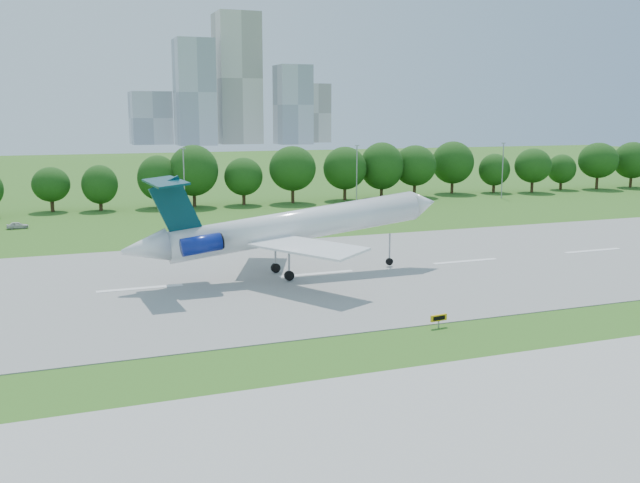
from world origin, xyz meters
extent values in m
plane|color=#36651A|center=(0.00, 0.00, 0.00)|extent=(600.00, 600.00, 0.00)
cube|color=gray|center=(0.00, 25.00, 0.04)|extent=(400.00, 45.00, 0.08)
cube|color=#ADADA8|center=(0.00, -18.00, 0.04)|extent=(400.00, 23.00, 0.08)
cylinder|color=#382314|center=(20.00, 92.00, 1.80)|extent=(0.70, 0.70, 3.60)
sphere|color=#183D0F|center=(20.00, 92.00, 6.20)|extent=(8.40, 8.40, 8.40)
cylinder|color=#382314|center=(60.00, 92.00, 1.80)|extent=(0.70, 0.70, 3.60)
sphere|color=#183D0F|center=(60.00, 92.00, 6.20)|extent=(8.40, 8.40, 8.40)
cylinder|color=#382314|center=(100.00, 92.00, 1.80)|extent=(0.70, 0.70, 3.60)
sphere|color=#183D0F|center=(100.00, 92.00, 6.20)|extent=(8.40, 8.40, 8.40)
cylinder|color=gray|center=(15.00, 82.00, 6.00)|extent=(0.24, 0.24, 12.00)
cube|color=gray|center=(15.00, 82.00, 12.10)|extent=(0.90, 0.25, 0.18)
cylinder|color=gray|center=(50.00, 82.00, 6.00)|extent=(0.24, 0.24, 12.00)
cube|color=gray|center=(50.00, 82.00, 12.10)|extent=(0.90, 0.25, 0.18)
cylinder|color=gray|center=(85.00, 82.00, 6.00)|extent=(0.24, 0.24, 12.00)
cube|color=gray|center=(85.00, 82.00, 12.10)|extent=(0.90, 0.25, 0.18)
cube|color=#B2B2B7|center=(75.00, 380.00, 31.00)|extent=(22.00, 22.00, 62.00)
cube|color=beige|center=(105.00, 395.00, 40.00)|extent=(26.00, 26.00, 80.00)
cube|color=#B2B2B7|center=(135.00, 375.00, 24.00)|extent=(20.00, 20.00, 48.00)
cube|color=beige|center=(158.00, 400.00, 19.00)|extent=(18.00, 18.00, 38.00)
cube|color=#B2B2B7|center=(52.00, 405.00, 16.00)|extent=(24.00, 24.00, 32.00)
cylinder|color=white|center=(17.80, 25.00, 5.89)|extent=(30.12, 5.03, 6.47)
cone|color=white|center=(34.25, 25.86, 7.55)|extent=(3.69, 3.65, 3.78)
cone|color=white|center=(0.54, 24.10, 4.54)|extent=(5.27, 3.73, 3.94)
cube|color=white|center=(16.37, 17.97, 4.71)|extent=(10.44, 13.73, 0.75)
cube|color=white|center=(15.65, 31.85, 4.71)|extent=(9.44, 13.83, 0.75)
cube|color=#05333D|center=(3.92, 24.28, 8.60)|extent=(5.51, 0.78, 6.81)
cube|color=#05333D|center=(2.92, 24.23, 11.38)|extent=(3.67, 9.58, 0.54)
cylinder|color=navy|center=(6.03, 21.80, 4.98)|extent=(4.43, 2.11, 2.30)
cylinder|color=navy|center=(5.76, 26.96, 4.98)|extent=(4.43, 2.11, 2.30)
cylinder|color=gray|center=(29.69, 25.62, 2.41)|extent=(0.20, 0.20, 3.47)
cylinder|color=black|center=(29.69, 25.62, 0.67)|extent=(0.91, 0.34, 0.89)
cylinder|color=gray|center=(15.93, 22.72, 2.41)|extent=(0.24, 0.24, 3.47)
cylinder|color=black|center=(15.93, 22.72, 0.67)|extent=(1.11, 0.50, 1.09)
cylinder|color=gray|center=(15.70, 27.08, 2.41)|extent=(0.24, 0.24, 3.47)
cylinder|color=black|center=(15.70, 27.08, 0.67)|extent=(1.11, 0.50, 1.09)
cube|color=gray|center=(22.64, 1.64, 0.36)|extent=(0.11, 0.11, 0.72)
cube|color=#ECAB0C|center=(22.64, 1.64, 0.87)|extent=(1.66, 0.38, 0.57)
cube|color=black|center=(22.66, 1.52, 0.87)|extent=(1.23, 0.17, 0.36)
imported|color=silver|center=(-13.69, 73.46, 0.57)|extent=(3.42, 1.59, 1.13)
camera|label=1|loc=(-8.15, -50.55, 18.30)|focal=40.00mm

